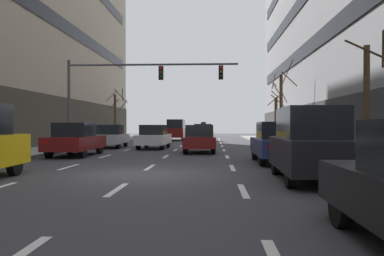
{
  "coord_description": "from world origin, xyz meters",
  "views": [
    {
      "loc": [
        2.34,
        -12.34,
        1.59
      ],
      "look_at": [
        0.52,
        22.53,
        1.32
      ],
      "focal_mm": 36.06,
      "sensor_mm": 36.0,
      "label": 1
    }
  ],
  "objects_px": {
    "car_driving_1": "(154,137)",
    "street_tree_1": "(276,118)",
    "car_parked_2": "(278,143)",
    "street_tree_2": "(116,115)",
    "car_driving_2": "(111,136)",
    "street_tree_0": "(369,98)",
    "car_driving_6": "(176,130)",
    "taxi_driving_5": "(204,133)",
    "car_driving_3": "(199,139)",
    "car_parked_1": "(310,144)",
    "traffic_signal_0": "(132,82)",
    "car_driving_0": "(76,140)",
    "street_tree_3": "(281,106)"
  },
  "relations": [
    {
      "from": "car_driving_2",
      "to": "car_parked_1",
      "type": "xyz_separation_m",
      "value": [
        9.89,
        -15.47,
        0.25
      ]
    },
    {
      "from": "car_driving_2",
      "to": "car_driving_3",
      "type": "distance_m",
      "value": 7.67
    },
    {
      "from": "car_driving_3",
      "to": "street_tree_1",
      "type": "relative_size",
      "value": 0.96
    },
    {
      "from": "car_parked_1",
      "to": "traffic_signal_0",
      "type": "relative_size",
      "value": 0.41
    },
    {
      "from": "car_driving_3",
      "to": "car_parked_2",
      "type": "distance_m",
      "value": 6.86
    },
    {
      "from": "car_driving_0",
      "to": "street_tree_3",
      "type": "height_order",
      "value": "street_tree_3"
    },
    {
      "from": "car_driving_1",
      "to": "street_tree_1",
      "type": "bearing_deg",
      "value": 32.55
    },
    {
      "from": "car_parked_1",
      "to": "car_driving_3",
      "type": "bearing_deg",
      "value": 107.54
    },
    {
      "from": "car_driving_3",
      "to": "street_tree_0",
      "type": "xyz_separation_m",
      "value": [
        5.98,
        -9.15,
        1.7
      ]
    },
    {
      "from": "car_driving_6",
      "to": "car_driving_2",
      "type": "bearing_deg",
      "value": -103.48
    },
    {
      "from": "car_driving_2",
      "to": "car_driving_0",
      "type": "bearing_deg",
      "value": -89.55
    },
    {
      "from": "car_driving_2",
      "to": "car_driving_1",
      "type": "bearing_deg",
      "value": -15.24
    },
    {
      "from": "car_driving_2",
      "to": "street_tree_1",
      "type": "relative_size",
      "value": 0.97
    },
    {
      "from": "car_driving_0",
      "to": "car_driving_2",
      "type": "distance_m",
      "value": 7.07
    },
    {
      "from": "car_driving_1",
      "to": "car_parked_2",
      "type": "relative_size",
      "value": 0.94
    },
    {
      "from": "car_driving_2",
      "to": "street_tree_0",
      "type": "bearing_deg",
      "value": -47.48
    },
    {
      "from": "street_tree_1",
      "to": "traffic_signal_0",
      "type": "bearing_deg",
      "value": -141.82
    },
    {
      "from": "car_driving_1",
      "to": "car_driving_3",
      "type": "distance_m",
      "value": 4.68
    },
    {
      "from": "taxi_driving_5",
      "to": "street_tree_1",
      "type": "bearing_deg",
      "value": -46.35
    },
    {
      "from": "taxi_driving_5",
      "to": "street_tree_2",
      "type": "distance_m",
      "value": 9.19
    },
    {
      "from": "traffic_signal_0",
      "to": "street_tree_2",
      "type": "relative_size",
      "value": 2.06
    },
    {
      "from": "car_driving_3",
      "to": "car_driving_0",
      "type": "bearing_deg",
      "value": -156.21
    },
    {
      "from": "car_driving_0",
      "to": "taxi_driving_5",
      "type": "xyz_separation_m",
      "value": [
        6.2,
        18.36,
        -0.0
      ]
    },
    {
      "from": "car_driving_0",
      "to": "street_tree_1",
      "type": "height_order",
      "value": "street_tree_1"
    },
    {
      "from": "car_driving_0",
      "to": "car_parked_2",
      "type": "relative_size",
      "value": 0.99
    },
    {
      "from": "car_driving_1",
      "to": "car_driving_3",
      "type": "xyz_separation_m",
      "value": [
        3.18,
        -3.43,
        -0.0
      ]
    },
    {
      "from": "car_driving_2",
      "to": "taxi_driving_5",
      "type": "distance_m",
      "value": 12.9
    },
    {
      "from": "car_parked_2",
      "to": "street_tree_3",
      "type": "height_order",
      "value": "street_tree_3"
    },
    {
      "from": "car_driving_0",
      "to": "car_driving_1",
      "type": "xyz_separation_m",
      "value": [
        3.12,
        6.21,
        -0.05
      ]
    },
    {
      "from": "car_driving_2",
      "to": "street_tree_0",
      "type": "relative_size",
      "value": 0.91
    },
    {
      "from": "car_driving_3",
      "to": "street_tree_0",
      "type": "height_order",
      "value": "street_tree_0"
    },
    {
      "from": "car_driving_1",
      "to": "traffic_signal_0",
      "type": "bearing_deg",
      "value": -115.43
    },
    {
      "from": "car_driving_2",
      "to": "traffic_signal_0",
      "type": "xyz_separation_m",
      "value": [
        2.15,
        -3.02,
        3.45
      ]
    },
    {
      "from": "car_driving_0",
      "to": "car_driving_1",
      "type": "relative_size",
      "value": 1.05
    },
    {
      "from": "car_parked_1",
      "to": "car_driving_1",
      "type": "bearing_deg",
      "value": 114.68
    },
    {
      "from": "car_driving_3",
      "to": "car_driving_2",
      "type": "bearing_deg",
      "value": 145.92
    },
    {
      "from": "car_driving_6",
      "to": "car_parked_2",
      "type": "height_order",
      "value": "car_driving_6"
    },
    {
      "from": "taxi_driving_5",
      "to": "car_parked_2",
      "type": "xyz_separation_m",
      "value": [
        3.63,
        -21.46,
        0.01
      ]
    },
    {
      "from": "street_tree_2",
      "to": "street_tree_3",
      "type": "distance_m",
      "value": 17.72
    },
    {
      "from": "street_tree_0",
      "to": "street_tree_3",
      "type": "xyz_separation_m",
      "value": [
        -0.07,
        16.11,
        0.53
      ]
    },
    {
      "from": "car_driving_1",
      "to": "taxi_driving_5",
      "type": "distance_m",
      "value": 12.53
    },
    {
      "from": "car_driving_0",
      "to": "car_driving_3",
      "type": "height_order",
      "value": "car_driving_0"
    },
    {
      "from": "car_parked_2",
      "to": "street_tree_2",
      "type": "distance_m",
      "value": 25.66
    },
    {
      "from": "street_tree_0",
      "to": "street_tree_3",
      "type": "relative_size",
      "value": 0.75
    },
    {
      "from": "car_parked_2",
      "to": "traffic_signal_0",
      "type": "relative_size",
      "value": 0.44
    },
    {
      "from": "taxi_driving_5",
      "to": "car_parked_2",
      "type": "distance_m",
      "value": 21.77
    },
    {
      "from": "street_tree_0",
      "to": "street_tree_2",
      "type": "xyz_separation_m",
      "value": [
        -15.06,
        25.54,
        0.16
      ]
    },
    {
      "from": "car_driving_0",
      "to": "car_driving_3",
      "type": "relative_size",
      "value": 1.06
    },
    {
      "from": "car_driving_0",
      "to": "car_driving_2",
      "type": "relative_size",
      "value": 1.05
    },
    {
      "from": "car_parked_2",
      "to": "street_tree_2",
      "type": "xyz_separation_m",
      "value": [
        -12.61,
        22.27,
        1.79
      ]
    }
  ]
}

